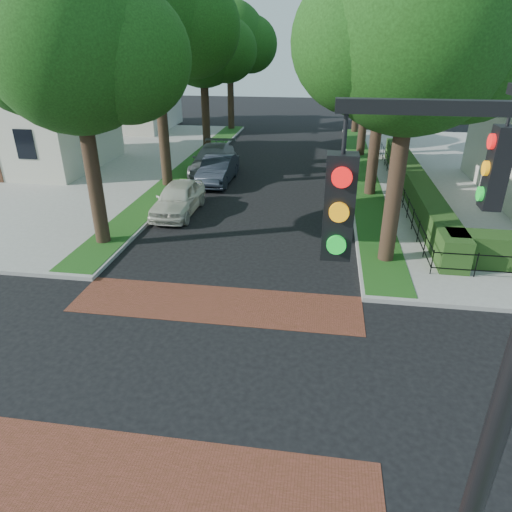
# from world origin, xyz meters

# --- Properties ---
(ground) EXTENTS (120.00, 120.00, 0.00)m
(ground) POSITION_xyz_m (0.00, 0.00, 0.00)
(ground) COLOR black
(ground) RESTS_ON ground
(crosswalk_far) EXTENTS (9.00, 2.20, 0.01)m
(crosswalk_far) POSITION_xyz_m (0.00, 3.20, 0.01)
(crosswalk_far) COLOR brown
(crosswalk_far) RESTS_ON ground
(crosswalk_near) EXTENTS (9.00, 2.20, 0.01)m
(crosswalk_near) POSITION_xyz_m (0.00, -3.20, 0.01)
(crosswalk_near) COLOR brown
(crosswalk_near) RESTS_ON ground
(grass_strip_ne) EXTENTS (1.60, 29.80, 0.02)m
(grass_strip_ne) POSITION_xyz_m (5.40, 19.10, 0.16)
(grass_strip_ne) COLOR #154313
(grass_strip_ne) RESTS_ON sidewalk_ne
(grass_strip_nw) EXTENTS (1.60, 29.80, 0.02)m
(grass_strip_nw) POSITION_xyz_m (-5.40, 19.10, 0.16)
(grass_strip_nw) COLOR #154313
(grass_strip_nw) RESTS_ON sidewalk_nw
(tree_right_near) EXTENTS (7.75, 6.67, 10.66)m
(tree_right_near) POSITION_xyz_m (5.60, 7.24, 7.63)
(tree_right_near) COLOR black
(tree_right_near) RESTS_ON sidewalk_ne
(tree_right_mid) EXTENTS (8.25, 7.09, 11.22)m
(tree_right_mid) POSITION_xyz_m (5.61, 15.25, 7.99)
(tree_right_mid) COLOR black
(tree_right_mid) RESTS_ON sidewalk_ne
(tree_right_far) EXTENTS (7.25, 6.23, 9.74)m
(tree_right_far) POSITION_xyz_m (5.60, 24.22, 6.91)
(tree_right_far) COLOR black
(tree_right_far) RESTS_ON sidewalk_ne
(tree_right_back) EXTENTS (7.50, 6.45, 10.20)m
(tree_right_back) POSITION_xyz_m (5.60, 33.23, 7.27)
(tree_right_back) COLOR black
(tree_right_back) RESTS_ON sidewalk_ne
(tree_left_near) EXTENTS (7.50, 6.45, 10.20)m
(tree_left_near) POSITION_xyz_m (-5.40, 7.23, 7.27)
(tree_left_near) COLOR black
(tree_left_near) RESTS_ON sidewalk_nw
(tree_left_mid) EXTENTS (8.00, 6.88, 11.48)m
(tree_left_mid) POSITION_xyz_m (-5.39, 15.24, 8.34)
(tree_left_mid) COLOR black
(tree_left_mid) RESTS_ON sidewalk_nw
(tree_left_far) EXTENTS (7.00, 6.02, 9.86)m
(tree_left_far) POSITION_xyz_m (-5.40, 24.22, 7.12)
(tree_left_far) COLOR black
(tree_left_far) RESTS_ON sidewalk_nw
(tree_left_back) EXTENTS (7.75, 6.66, 10.44)m
(tree_left_back) POSITION_xyz_m (-5.40, 33.24, 7.41)
(tree_left_back) COLOR black
(tree_left_back) RESTS_ON sidewalk_nw
(hedge_main_road) EXTENTS (1.00, 18.00, 1.20)m
(hedge_main_road) POSITION_xyz_m (7.70, 15.00, 0.75)
(hedge_main_road) COLOR #234518
(hedge_main_road) RESTS_ON sidewalk_ne
(fence_main_road) EXTENTS (0.06, 18.00, 0.90)m
(fence_main_road) POSITION_xyz_m (6.90, 15.00, 0.60)
(fence_main_road) COLOR black
(fence_main_road) RESTS_ON sidewalk_ne
(house_left_near) EXTENTS (10.00, 9.00, 10.14)m
(house_left_near) POSITION_xyz_m (-15.49, 17.99, 5.04)
(house_left_near) COLOR beige
(house_left_near) RESTS_ON sidewalk_nw
(house_left_far) EXTENTS (10.00, 9.00, 10.14)m
(house_left_far) POSITION_xyz_m (-15.49, 31.99, 5.04)
(house_left_far) COLOR beige
(house_left_far) RESTS_ON sidewalk_nw
(traffic_signal) EXTENTS (2.17, 2.00, 8.00)m
(traffic_signal) POSITION_xyz_m (4.89, -4.41, 4.71)
(traffic_signal) COLOR black
(traffic_signal) RESTS_ON sidewalk_se
(parked_car_front) EXTENTS (1.77, 4.36, 1.48)m
(parked_car_front) POSITION_xyz_m (-3.60, 10.97, 0.74)
(parked_car_front) COLOR beige
(parked_car_front) RESTS_ON ground
(parked_car_middle) EXTENTS (1.64, 4.58, 1.50)m
(parked_car_middle) POSITION_xyz_m (-2.92, 16.31, 0.75)
(parked_car_middle) COLOR #212832
(parked_car_middle) RESTS_ON ground
(parked_car_rear) EXTENTS (2.66, 5.86, 1.67)m
(parked_car_rear) POSITION_xyz_m (-3.60, 18.14, 0.83)
(parked_car_rear) COLOR slate
(parked_car_rear) RESTS_ON ground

